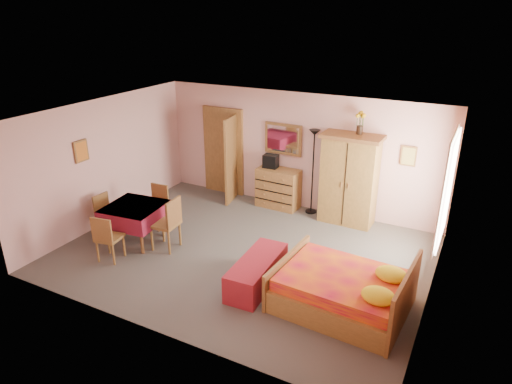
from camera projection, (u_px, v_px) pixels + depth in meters
The scene contains 23 objects.
floor at pixel (244, 253), 8.50m from camera, with size 6.50×6.50×0.00m, color #615D56.
ceiling at pixel (242, 116), 7.52m from camera, with size 6.50×6.50×0.00m, color brown.
wall_back at pixel (298, 151), 10.06m from camera, with size 6.50×0.10×2.60m, color beige.
wall_front at pixel (151, 252), 5.96m from camera, with size 6.50×0.10×2.60m, color beige.
wall_left at pixel (105, 162), 9.40m from camera, with size 0.10×5.00×2.60m, color beige.
wall_right at pixel (439, 227), 6.62m from camera, with size 0.10×5.00×2.60m, color beige.
doorway at pixel (224, 152), 10.95m from camera, with size 1.06×0.12×2.15m, color #9E6B35.
window at pixel (447, 190), 7.57m from camera, with size 0.08×1.40×1.95m, color white.
picture_left at pixel (81, 151), 8.74m from camera, with size 0.04×0.32×0.42m, color orange.
picture_back at pixel (409, 156), 8.94m from camera, with size 0.30×0.04×0.40m, color #D8BF59.
chest_of_drawers at pixel (278, 188), 10.33m from camera, with size 0.96×0.48×0.90m, color #9F6B36.
wall_mirror at pixel (283, 139), 10.08m from camera, with size 0.89×0.05×0.70m, color white.
stereo at pixel (271, 161), 10.22m from camera, with size 0.32×0.23×0.30m, color black.
floor_lamp at pixel (313, 172), 9.85m from camera, with size 0.24×0.24×1.89m, color black.
wardrobe at pixel (349, 180), 9.40m from camera, with size 1.22×0.63×1.91m, color #A17736.
sunflower_vase at pixel (360, 123), 9.00m from camera, with size 0.18×0.18×0.46m, color gold.
bed at pixel (342, 281), 6.85m from camera, with size 1.95×1.53×0.90m, color red.
bench at pixel (257, 272), 7.47m from camera, with size 0.53×1.43×0.48m, color maroon.
dining_table at pixel (136, 223), 8.82m from camera, with size 1.03×1.03×0.75m, color maroon.
chair_south at pixel (109, 237), 8.16m from camera, with size 0.41×0.41×0.89m, color olive.
chair_north at pixel (156, 207), 9.36m from camera, with size 0.40×0.40×0.89m, color #AE6F3B.
chair_west at pixel (108, 215), 9.11m from camera, with size 0.37×0.37×0.82m, color olive.
chair_east at pixel (165, 223), 8.52m from camera, with size 0.47×0.47×1.03m, color olive.
Camera 1 is at (3.63, -6.49, 4.29)m, focal length 32.00 mm.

